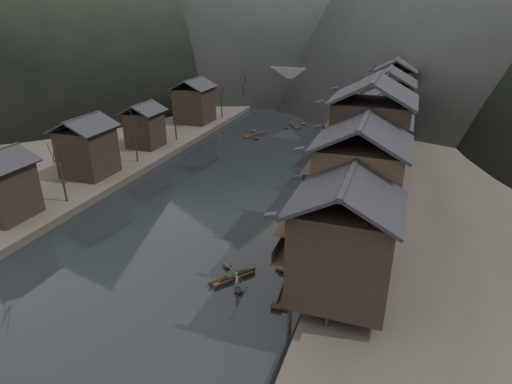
% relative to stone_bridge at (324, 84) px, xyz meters
% --- Properties ---
extents(water, '(300.00, 300.00, 0.00)m').
position_rel_stone_bridge_xyz_m(water, '(0.00, -72.00, -5.11)').
color(water, black).
rests_on(water, ground).
extents(right_bank, '(40.00, 200.00, 1.80)m').
position_rel_stone_bridge_xyz_m(right_bank, '(35.00, -32.00, -4.21)').
color(right_bank, '#2D2823').
rests_on(right_bank, ground).
extents(left_bank, '(40.00, 200.00, 1.20)m').
position_rel_stone_bridge_xyz_m(left_bank, '(-35.00, -32.00, -4.51)').
color(left_bank, '#2D2823').
rests_on(left_bank, ground).
extents(stilt_houses, '(9.00, 67.60, 17.05)m').
position_rel_stone_bridge_xyz_m(stilt_houses, '(17.28, -53.00, 3.82)').
color(stilt_houses, black).
rests_on(stilt_houses, ground).
extents(left_houses, '(8.10, 53.20, 8.73)m').
position_rel_stone_bridge_xyz_m(left_houses, '(-20.50, -51.88, 0.55)').
color(left_houses, black).
rests_on(left_houses, left_bank).
extents(bare_trees, '(3.58, 74.87, 7.16)m').
position_rel_stone_bridge_xyz_m(bare_trees, '(-17.00, -48.58, 1.20)').
color(bare_trees, black).
rests_on(bare_trees, left_bank).
extents(moored_sampans, '(3.10, 65.42, 0.47)m').
position_rel_stone_bridge_xyz_m(moored_sampans, '(12.12, -47.41, -4.91)').
color(moored_sampans, black).
rests_on(moored_sampans, water).
extents(midriver_boats, '(8.88, 14.40, 0.44)m').
position_rel_stone_bridge_xyz_m(midriver_boats, '(-3.93, -28.00, -4.91)').
color(midriver_boats, black).
rests_on(midriver_boats, water).
extents(stone_bridge, '(40.00, 6.00, 9.00)m').
position_rel_stone_bridge_xyz_m(stone_bridge, '(0.00, 0.00, 0.00)').
color(stone_bridge, '#4C4C4F').
rests_on(stone_bridge, ground).
extents(hero_sampan, '(3.40, 4.07, 0.43)m').
position_rel_stone_bridge_xyz_m(hero_sampan, '(7.49, -77.44, -4.91)').
color(hero_sampan, black).
rests_on(hero_sampan, water).
extents(cargo_heap, '(1.00, 1.31, 0.60)m').
position_rel_stone_bridge_xyz_m(cargo_heap, '(7.36, -77.27, -4.38)').
color(cargo_heap, black).
rests_on(cargo_heap, hero_sampan).
extents(boatman, '(0.69, 0.65, 1.58)m').
position_rel_stone_bridge_xyz_m(boatman, '(8.46, -78.70, -3.89)').
color(boatman, slate).
rests_on(boatman, hero_sampan).
extents(bamboo_pole, '(1.57, 2.25, 3.85)m').
position_rel_stone_bridge_xyz_m(bamboo_pole, '(8.66, -78.70, -1.17)').
color(bamboo_pole, '#8C7A51').
rests_on(bamboo_pole, boatman).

